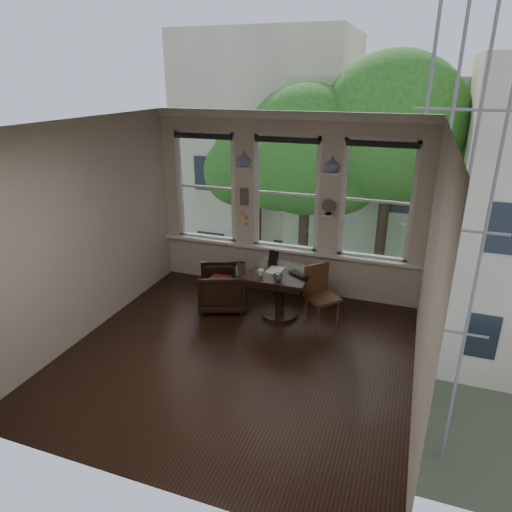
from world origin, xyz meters
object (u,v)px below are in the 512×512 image
at_px(table, 280,294).
at_px(armchair_left, 222,288).
at_px(mug, 261,272).
at_px(side_chair_right, 323,297).
at_px(laptop, 296,275).

bearing_deg(table, armchair_left, -177.73).
xyz_separation_m(table, mug, (-0.24, -0.22, 0.42)).
bearing_deg(side_chair_right, mug, 143.69).
bearing_deg(table, mug, -137.40).
bearing_deg(armchair_left, mug, 54.79).
relative_size(table, laptop, 2.48).
height_order(laptop, mug, mug).
xyz_separation_m(laptop, mug, (-0.50, -0.16, 0.03)).
bearing_deg(side_chair_right, armchair_left, 132.85).
bearing_deg(table, side_chair_right, -4.58).
relative_size(side_chair_right, mug, 9.22).
bearing_deg(mug, armchair_left, 165.80).
height_order(armchair_left, laptop, laptop).
distance_m(table, mug, 0.53).
relative_size(armchair_left, mug, 7.56).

